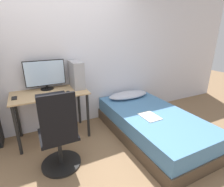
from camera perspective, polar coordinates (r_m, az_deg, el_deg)
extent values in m
plane|color=#846647|center=(2.38, -6.62, -24.99)|extent=(14.00, 14.00, 0.00)
cube|color=silver|center=(3.10, -16.77, 11.11)|extent=(8.00, 0.05, 2.50)
cube|color=tan|center=(2.86, -19.64, 0.11)|extent=(1.12, 0.61, 0.02)
cylinder|color=black|center=(2.78, -28.61, -10.70)|extent=(0.04, 0.04, 0.76)
cylinder|color=black|center=(2.87, -7.84, -7.21)|extent=(0.04, 0.04, 0.76)
cylinder|color=black|center=(3.23, -28.49, -6.43)|extent=(0.04, 0.04, 0.76)
cylinder|color=black|center=(3.31, -10.70, -3.58)|extent=(0.04, 0.04, 0.76)
cylinder|color=black|center=(2.59, -16.12, -21.01)|extent=(0.51, 0.51, 0.03)
cylinder|color=black|center=(2.45, -16.63, -17.10)|extent=(0.05, 0.05, 0.41)
cube|color=black|center=(2.33, -17.17, -12.65)|extent=(0.44, 0.44, 0.04)
cube|color=black|center=(2.00, -17.03, -8.04)|extent=(0.40, 0.04, 0.58)
cube|color=#4C3D2D|center=(3.07, 12.63, -11.69)|extent=(1.08, 2.02, 0.19)
cube|color=teal|center=(2.96, 12.94, -8.12)|extent=(1.05, 1.98, 0.24)
ellipsoid|color=#B2B7C6|center=(3.45, 5.36, -0.45)|extent=(0.82, 0.36, 0.11)
cube|color=silver|center=(2.76, 12.22, -7.33)|extent=(0.24, 0.32, 0.01)
cylinder|color=black|center=(3.03, -20.40, 1.42)|extent=(0.21, 0.21, 0.01)
cylinder|color=black|center=(3.02, -20.48, 2.09)|extent=(0.04, 0.04, 0.07)
cube|color=black|center=(2.96, -21.01, 6.24)|extent=(0.61, 0.01, 0.41)
cube|color=#B2D1EF|center=(2.96, -20.99, 6.20)|extent=(0.59, 0.01, 0.38)
cube|color=black|center=(2.73, -19.47, -0.26)|extent=(0.42, 0.13, 0.02)
cube|color=#99999E|center=(2.95, -11.57, 6.10)|extent=(0.17, 0.40, 0.43)
ellipsoid|color=black|center=(2.77, -14.18, 0.55)|extent=(0.06, 0.09, 0.02)
cube|color=black|center=(2.81, -29.29, -1.32)|extent=(0.07, 0.14, 0.01)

